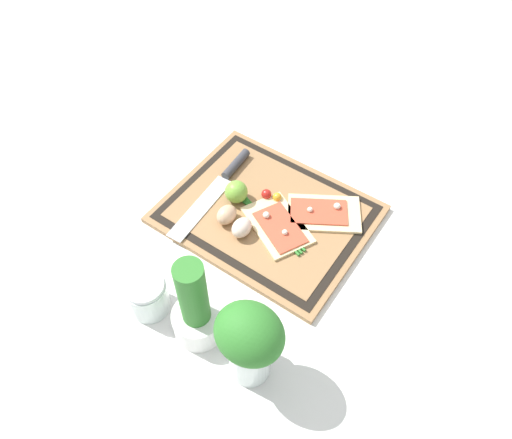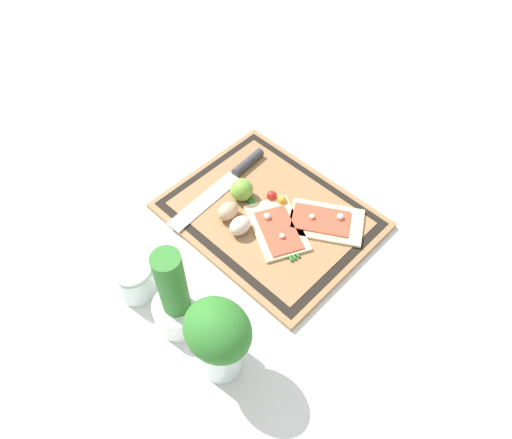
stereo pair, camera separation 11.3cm
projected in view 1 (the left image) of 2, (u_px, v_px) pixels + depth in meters
name	position (u px, v px, depth m)	size (l,w,h in m)	color
ground_plane	(267.00, 216.00, 1.19)	(6.00, 6.00, 0.00)	silver
cutting_board	(267.00, 214.00, 1.18)	(0.46, 0.37, 0.02)	#997047
pizza_slice_near	(323.00, 213.00, 1.16)	(0.20, 0.18, 0.02)	beige
pizza_slice_far	(278.00, 225.00, 1.14)	(0.20, 0.17, 0.02)	beige
knife	(224.00, 178.00, 1.23)	(0.05, 0.31, 0.02)	silver
egg_brown	(227.00, 215.00, 1.14)	(0.04, 0.05, 0.04)	tan
egg_pink	(242.00, 228.00, 1.12)	(0.04, 0.05, 0.04)	beige
lime	(236.00, 192.00, 1.17)	(0.05, 0.05, 0.05)	#70A838
cherry_tomato_red	(266.00, 194.00, 1.19)	(0.02, 0.02, 0.02)	red
cherry_tomato_yellow	(276.00, 197.00, 1.19)	(0.02, 0.02, 0.02)	gold
scallion_bunch	(266.00, 219.00, 1.15)	(0.24, 0.09, 0.01)	#2D7528
herb_pot	(196.00, 311.00, 0.94)	(0.10, 0.10, 0.23)	white
sauce_jar	(148.00, 297.00, 1.01)	(0.09, 0.09, 0.09)	silver
herb_glass	(250.00, 341.00, 0.86)	(0.13, 0.11, 0.20)	silver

